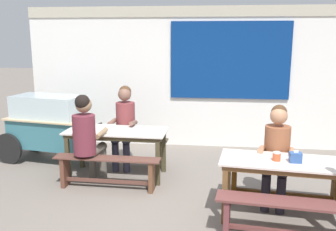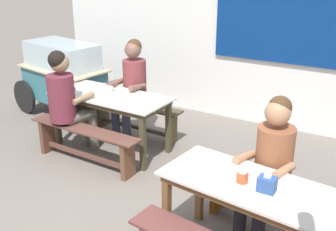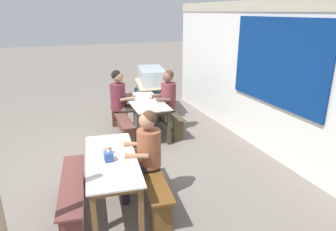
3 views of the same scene
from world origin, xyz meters
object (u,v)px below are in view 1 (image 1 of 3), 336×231
Objects in this scene: bench_far_back at (126,148)px; person_right_near_table at (277,148)px; soup_bowl at (110,127)px; food_cart at (48,123)px; dining_table_far at (117,135)px; dining_table_near at (288,168)px; tissue_box at (295,157)px; condiment_jar at (277,156)px; bench_near_front at (290,215)px; person_center_facing at (125,121)px; person_left_back_turned at (87,134)px; bench_near_back at (283,180)px; bench_far_front at (107,169)px.

person_right_near_table is at bearing -28.49° from bench_far_back.
person_right_near_table is at bearing -18.66° from soup_bowl.
dining_table_far is at bearing -23.18° from food_cart.
tissue_box is (0.06, -0.04, 0.14)m from dining_table_near.
bench_near_front is at bearing -80.77° from condiment_jar.
condiment_jar is (-0.08, -0.46, 0.04)m from person_right_near_table.
person_center_facing is at bearing 136.71° from bench_near_front.
person_center_facing reaches higher than soup_bowl.
person_right_near_table is 0.51m from tissue_box.
person_left_back_turned is 0.56m from soup_bowl.
bench_near_back is 1.19× the size of person_right_near_table.
dining_table_far is at bearing -36.92° from soup_bowl.
person_right_near_table reaches higher than soup_bowl.
tissue_box is (2.35, -1.64, 0.02)m from person_center_facing.
dining_table_far is 0.96× the size of dining_table_near.
bench_near_back is 0.98× the size of bench_near_front.
soup_bowl reaches higher than bench_far_back.
dining_table_far is 0.46m from person_center_facing.
soup_bowl is (-2.30, 1.26, -0.03)m from condiment_jar.
dining_table_near is 11.64× the size of tissue_box.
tissue_box is (0.12, 0.46, 0.48)m from bench_near_front.
person_left_back_turned reaches higher than person_center_facing.
dining_table_near is 1.13× the size of bench_far_back.
person_center_facing is 0.93m from person_left_back_turned.
bench_near_back is 0.73m from condiment_jar.
person_center_facing is (0.01, -0.06, 0.47)m from bench_far_back.
person_left_back_turned is (1.03, -1.00, 0.10)m from food_cart.
bench_far_front is at bearing 163.81° from tissue_box.
person_right_near_table is (2.23, -1.15, -0.03)m from person_center_facing.
dining_table_far is 1.20× the size of person_right_near_table.
person_center_facing reaches higher than bench_far_back.
condiment_jar is at bearing -111.12° from bench_near_back.
bench_far_front is at bearing 163.17° from condiment_jar.
person_center_facing is 2.87m from tissue_box.
condiment_jar is (2.17, -1.17, 0.13)m from dining_table_far.
soup_bowl is (0.19, 0.52, -0.02)m from person_left_back_turned.
bench_far_back is 1.05× the size of person_left_back_turned.
condiment_jar reaches higher than dining_table_far.
person_center_facing is 7.72× the size of soup_bowl.
person_left_back_turned is at bearing 173.75° from person_right_near_table.
bench_near_front is at bearing -31.84° from food_cart.
soup_bowl is at bearing 152.63° from tissue_box.
person_right_near_table is at bearing -19.65° from food_cart.
tissue_box reaches higher than bench_near_front.
food_cart reaches higher than bench_far_front.
bench_far_back is 0.94× the size of bench_far_front.
bench_far_front is at bearing -39.06° from food_cart.
person_right_near_table is at bearing -155.85° from bench_near_back.
bench_near_back is at bearing 68.88° from condiment_jar.
bench_far_back is 1.10× the size of person_right_near_table.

